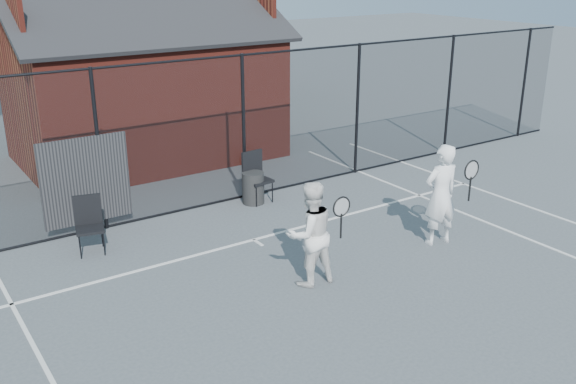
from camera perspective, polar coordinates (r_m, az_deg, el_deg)
ground at (r=9.36m, az=6.61°, el=-10.51°), size 80.00×80.00×0.00m
court_lines at (r=8.56m, az=12.50°, el=-14.03°), size 11.02×18.00×0.01m
fence at (r=12.59m, az=-9.11°, el=4.59°), size 22.04×3.00×3.00m
clubhouse at (r=16.45m, az=-12.62°, el=8.53°), size 6.50×4.36×4.19m
player_front at (r=11.38m, az=13.44°, el=-0.23°), size 0.84×0.64×1.81m
player_back at (r=9.72m, az=1.98°, el=-3.72°), size 0.92×0.69×1.65m
chair_left at (r=11.35m, az=-17.22°, el=-2.95°), size 0.56×0.58×0.96m
chair_right at (r=13.14m, az=-2.66°, el=1.23°), size 0.54×0.56×1.03m
waste_bin at (r=13.14m, az=-3.12°, el=0.36°), size 0.49×0.49×0.66m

